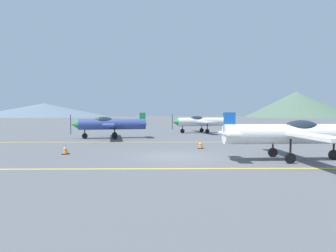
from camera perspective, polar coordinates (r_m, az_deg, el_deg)
name	(u,v)px	position (r m, az deg, el deg)	size (l,w,h in m)	color
ground_plane	(175,157)	(15.51, 1.35, -6.13)	(400.00, 400.00, 0.00)	#54565B
apron_line_near	(178,169)	(12.18, 1.98, -8.54)	(80.00, 0.16, 0.01)	yellow
apron_line_far	(171,142)	(23.09, 0.62, -3.23)	(80.00, 0.16, 0.01)	yellow
airplane_near	(290,133)	(15.47, 23.22, -1.35)	(6.91, 7.97, 2.39)	white
airplane_mid	(110,124)	(27.09, -11.57, 0.43)	(6.99, 7.99, 2.39)	#33478C
airplane_far	(201,122)	(33.99, 6.58, 0.90)	(6.99, 7.98, 2.39)	silver
traffic_cone_front	(65,149)	(17.35, -19.81, -4.39)	(0.36, 0.36, 0.59)	black
traffic_cone_side	(201,144)	(19.06, 6.53, -3.64)	(0.36, 0.36, 0.59)	black
hill_left	(44,110)	(186.06, -23.48, 2.93)	(77.56, 77.56, 8.11)	slate
hill_centerleft	(296,104)	(169.63, 24.27, 3.96)	(55.56, 55.56, 13.95)	#4C6651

